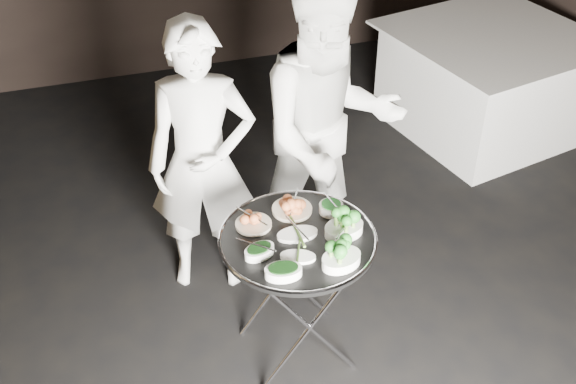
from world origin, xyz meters
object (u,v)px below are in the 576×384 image
object	(u,v)px
serving_tray	(298,239)
waiter_left	(202,163)
tray_stand	(297,292)
waiter_right	(329,132)
dining_table	(487,82)

from	to	relation	value
serving_tray	waiter_left	xyz separation A→B (m)	(-0.30, 0.73, 0.03)
tray_stand	waiter_left	size ratio (longest dim) A/B	0.47
tray_stand	waiter_right	distance (m)	0.92
waiter_left	dining_table	distance (m)	2.67
waiter_left	dining_table	bearing A→B (deg)	36.99
waiter_left	tray_stand	bearing A→B (deg)	-53.70
tray_stand	serving_tray	world-z (taller)	serving_tray
serving_tray	waiter_left	size ratio (longest dim) A/B	0.47
tray_stand	waiter_left	bearing A→B (deg)	112.52
tray_stand	waiter_left	xyz separation A→B (m)	(-0.30, 0.73, 0.38)
serving_tray	waiter_right	distance (m)	0.79
dining_table	waiter_right	bearing A→B (deg)	-147.51
waiter_right	serving_tray	bearing A→B (deg)	-120.87
tray_stand	dining_table	size ratio (longest dim) A/B	0.56
dining_table	serving_tray	bearing A→B (deg)	-140.20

